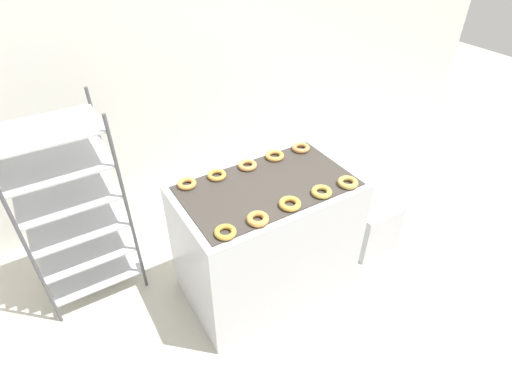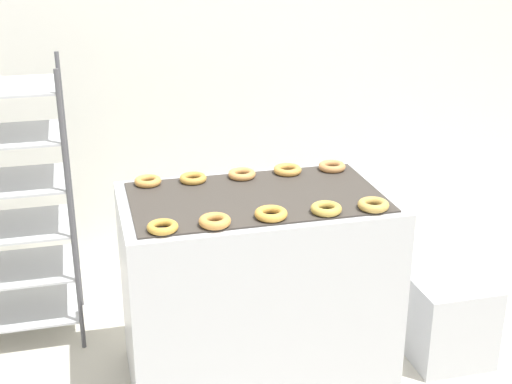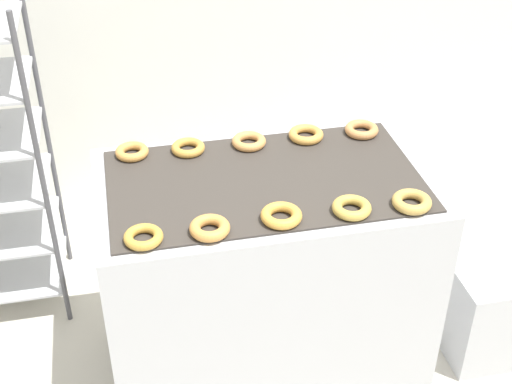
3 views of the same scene
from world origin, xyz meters
name	(u,v)px [view 1 (image 1 of 3)]	position (x,y,z in m)	size (l,w,h in m)	color
ground_plane	(312,340)	(0.00, 0.00, 0.00)	(14.00, 14.00, 0.00)	beige
wall_back	(175,58)	(0.00, 2.12, 1.40)	(8.00, 0.05, 2.80)	silver
fryer_machine	(267,239)	(0.00, 0.62, 0.49)	(1.24, 0.74, 0.98)	#B7BABF
baking_rack_cart	(73,209)	(-1.17, 1.33, 0.77)	(0.68, 0.49, 1.52)	#4C4C51
glaze_bin	(369,225)	(1.01, 0.53, 0.22)	(0.40, 0.36, 0.45)	#B7BABF
donut_near_leftmost	(225,232)	(-0.46, 0.34, 1.00)	(0.13, 0.13, 0.03)	gold
donut_near_left	(258,219)	(-0.25, 0.34, 1.00)	(0.14, 0.14, 0.04)	#CE8D43
donut_near_center	(289,204)	(0.00, 0.36, 1.00)	(0.14, 0.14, 0.04)	gold
donut_near_right	(322,192)	(0.25, 0.36, 1.00)	(0.14, 0.14, 0.04)	gold
donut_near_rightmost	(348,182)	(0.46, 0.35, 1.00)	(0.14, 0.14, 0.04)	tan
donut_far_leftmost	(187,184)	(-0.46, 0.89, 1.00)	(0.13, 0.13, 0.03)	#CD9044
donut_far_left	(217,175)	(-0.25, 0.88, 1.00)	(0.13, 0.13, 0.03)	gold
donut_far_center	(247,165)	(-0.01, 0.88, 1.00)	(0.14, 0.14, 0.03)	tan
donut_far_right	(275,156)	(0.23, 0.88, 1.00)	(0.14, 0.14, 0.03)	gold
donut_far_rightmost	(301,148)	(0.46, 0.87, 1.00)	(0.14, 0.14, 0.03)	#C0834A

